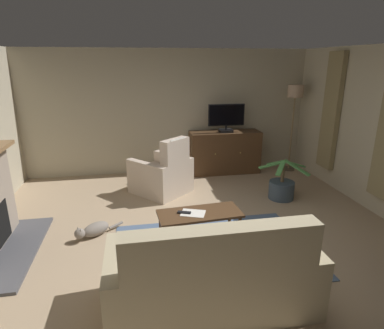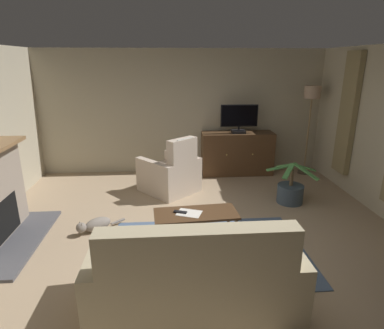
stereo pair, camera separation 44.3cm
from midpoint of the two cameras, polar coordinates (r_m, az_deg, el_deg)
ground_plane at (r=4.51m, az=3.13°, el=-13.60°), size 6.54×6.61×0.04m
wall_back at (r=6.97m, az=0.08°, el=9.17°), size 6.54×0.10×2.57m
curtain_panel_far at (r=6.58m, az=27.48°, el=7.83°), size 0.10×0.44×2.16m
rug_central at (r=4.29m, az=5.87°, el=-14.99°), size 2.47×1.69×0.01m
tv_cabinet at (r=6.99m, az=9.72°, el=1.75°), size 1.50×0.51×0.90m
television at (r=6.77m, az=10.16°, el=8.01°), size 0.76×0.20×0.59m
coffee_table at (r=4.22m, az=3.74°, el=-9.24°), size 1.10×0.54×0.47m
tv_remote at (r=4.17m, az=0.99°, el=-8.43°), size 0.18×0.11×0.02m
folded_newspaper at (r=4.17m, az=2.57°, el=-8.60°), size 0.36×0.31×0.01m
sofa_floral at (r=3.27m, az=4.70°, el=-19.66°), size 1.99×0.89×1.03m
armchair_near_window at (r=5.96m, az=-1.61°, el=-1.76°), size 1.22×1.23×1.07m
potted_plant_small_fern_corner at (r=5.86m, az=18.97°, el=-4.63°), size 0.84×0.76×0.72m
cat at (r=4.82m, az=-14.08°, el=-10.28°), size 0.63×0.43×0.21m
floor_lamp at (r=7.19m, az=21.96°, el=10.18°), size 0.32×0.32×1.85m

